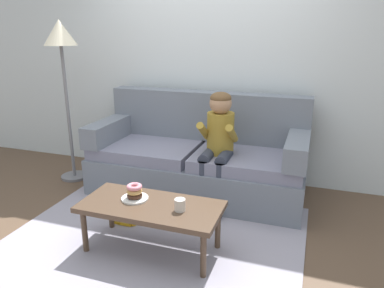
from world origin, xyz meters
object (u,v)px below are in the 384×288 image
couch (199,159)px  floor_lamp (61,49)px  donut (135,195)px  coffee_table (151,209)px  person_child (218,138)px  toy_controller (125,222)px  mug (180,205)px

couch → floor_lamp: (-1.48, -0.13, 1.10)m
donut → coffee_table: bearing=-14.3°
person_child → toy_controller: 1.14m
coffee_table → mug: (0.24, -0.02, 0.09)m
donut → toy_controller: donut is taller
couch → donut: (-0.15, -1.14, 0.07)m
coffee_table → person_child: 1.04m
coffee_table → floor_lamp: 2.12m
coffee_table → toy_controller: coffee_table is taller
coffee_table → mug: size_ratio=11.89×
donut → toy_controller: bearing=135.3°
coffee_table → person_child: (0.26, 0.96, 0.32)m
couch → person_child: (0.26, -0.22, 0.31)m
toy_controller → floor_lamp: floor_lamp is taller
coffee_table → person_child: size_ratio=0.97×
couch → floor_lamp: 1.85m
couch → toy_controller: (-0.40, -0.89, -0.33)m
person_child → mug: size_ratio=12.24×
couch → mug: size_ratio=24.15×
couch → floor_lamp: size_ratio=1.24×
person_child → toy_controller: bearing=-134.1°
coffee_table → mug: bearing=-4.8°
donut → floor_lamp: bearing=143.0°
coffee_table → toy_controller: (-0.40, 0.28, -0.33)m
person_child → donut: 1.04m
coffee_table → person_child: bearing=74.8°
donut → toy_controller: size_ratio=0.53×
toy_controller → floor_lamp: bearing=147.2°
couch → floor_lamp: floor_lamp is taller
person_child → toy_controller: (-0.66, -0.68, -0.65)m
toy_controller → person_child: bearing=48.1°
couch → donut: 1.15m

